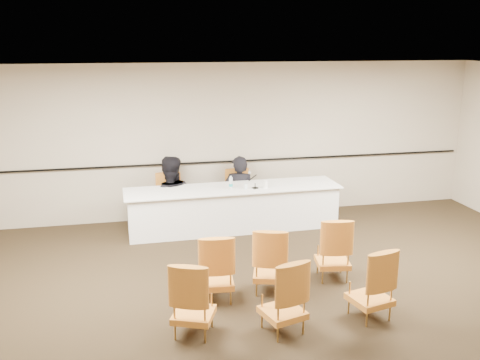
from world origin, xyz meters
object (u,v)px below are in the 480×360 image
Objects in this scene: panelist_main at (239,198)px; aud_chair_front_right at (333,248)px; panelist_main_chair at (239,195)px; aud_chair_back_left at (193,297)px; panelist_second_chair at (170,199)px; aud_chair_front_left at (216,267)px; panel_table at (233,208)px; aud_chair_back_mid at (283,295)px; panelist_second at (170,205)px; microphone at (255,180)px; water_bottle at (231,182)px; coffee_cup at (265,184)px; aud_chair_front_mid at (270,259)px; drinking_glass at (246,186)px; aud_chair_back_right at (371,283)px.

aud_chair_front_right is (0.75, -2.99, 0.08)m from panelist_main.
panelist_main_chair is 1.00× the size of aud_chair_back_left.
aud_chair_front_left is at bearing -85.31° from panelist_second_chair.
panel_table is 3.69m from aud_chair_back_mid.
panelist_second reaches higher than panelist_main_chair.
microphone reaches higher than aud_chair_back_mid.
microphone is at bearing -12.95° from water_bottle.
water_bottle is (1.06, -0.61, 0.54)m from panelist_second.
aud_chair_front_mid reaches higher than coffee_cup.
water_bottle reaches higher than aud_chair_back_mid.
panelist_main is 0.90× the size of panelist_second.
panelist_main is 3.08m from aud_chair_front_right.
aud_chair_back_left is (-1.19, -0.89, 0.00)m from aud_chair_front_mid.
panelist_second_chair and aud_chair_front_left have the same top height.
drinking_glass is at bearing 148.59° from microphone.
panelist_main_chair is at bearing -0.00° from panelist_main.
panelist_main_chair reaches higher than panel_table.
aud_chair_front_mid reaches higher than drinking_glass.
aud_chair_front_mid is at bearing 66.32° from aud_chair_back_mid.
microphone is at bearing -80.41° from panelist_main_chair.
aud_chair_front_left is at bearing -111.25° from drinking_glass.
aud_chair_back_left is (-1.14, -3.46, -0.43)m from water_bottle.
aud_chair_back_right is at bearing -63.83° from panelist_second_chair.
panelist_main_chair is at bearing 65.15° from water_bottle.
aud_chair_back_right is at bearing -104.07° from microphone.
aud_chair_front_left is 0.91m from aud_chair_back_left.
coffee_cup is 0.15× the size of aud_chair_back_left.
panelist_main is 3.21m from aud_chair_front_mid.
aud_chair_front_left is (-0.79, -2.70, 0.08)m from panel_table.
aud_chair_front_mid is 1.48m from aud_chair_back_left.
aud_chair_front_right and aud_chair_back_mid have the same top height.
aud_chair_back_mid is at bearing -78.21° from panelist_second_chair.
panelist_main is 0.08m from panelist_main_chair.
aud_chair_front_right is at bearing 127.36° from panelist_second.
aud_chair_back_right is (0.81, -3.46, -0.37)m from drinking_glass.
panel_table is at bearing 121.41° from aud_chair_front_right.
drinking_glass is 3.68m from aud_chair_back_left.
aud_chair_back_right reaches higher than drinking_glass.
aud_chair_front_mid is at bearing -123.50° from microphone.
microphone reaches higher than drinking_glass.
aud_chair_front_right is (2.11, -2.96, 0.11)m from panelist_second.
aud_chair_front_left is (-1.36, -2.55, -0.39)m from coffee_cup.
aud_chair_front_mid and aud_chair_front_right have the same top height.
panelist_main is at bearing 66.83° from panel_table.
aud_chair_back_right is (1.03, -0.97, 0.00)m from aud_chair_front_mid.
panelist_main is at bearing 76.02° from microphone.
aud_chair_back_mid is at bearing -101.51° from coffee_cup.
aud_chair_back_left is (-1.57, -3.36, -0.47)m from microphone.
microphone is at bearing 98.45° from aud_chair_front_mid.
panelist_second is 0.11m from panelist_second_chair.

